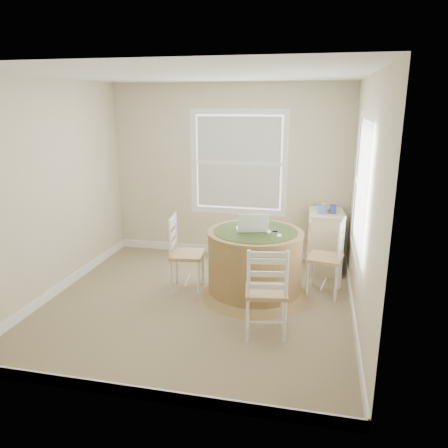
% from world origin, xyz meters
% --- Properties ---
extents(room, '(3.64, 3.64, 2.64)m').
position_xyz_m(room, '(0.17, 0.16, 1.30)').
color(room, '#877655').
rests_on(room, ground).
extents(round_table, '(1.34, 1.34, 0.83)m').
position_xyz_m(round_table, '(0.63, 0.38, 0.45)').
color(round_table, '#956B42').
rests_on(round_table, ground).
extents(chair_left, '(0.45, 0.47, 0.95)m').
position_xyz_m(chair_left, '(-0.24, 0.37, 0.47)').
color(chair_left, white).
rests_on(chair_left, ground).
extents(chair_near, '(0.48, 0.46, 0.95)m').
position_xyz_m(chair_near, '(0.88, -0.52, 0.47)').
color(chair_near, white).
rests_on(chair_near, ground).
extents(chair_right, '(0.46, 0.48, 0.95)m').
position_xyz_m(chair_right, '(1.47, 0.62, 0.47)').
color(chair_right, white).
rests_on(chair_right, ground).
extents(laptop, '(0.43, 0.40, 0.25)m').
position_xyz_m(laptop, '(0.58, 0.39, 0.86)').
color(laptop, white).
rests_on(laptop, round_table).
extents(mouse, '(0.07, 0.11, 0.04)m').
position_xyz_m(mouse, '(0.78, 0.34, 0.84)').
color(mouse, white).
rests_on(mouse, round_table).
extents(phone, '(0.05, 0.09, 0.02)m').
position_xyz_m(phone, '(0.92, 0.25, 0.83)').
color(phone, '#B7BABF').
rests_on(phone, round_table).
extents(keys, '(0.06, 0.06, 0.02)m').
position_xyz_m(keys, '(0.86, 0.41, 0.83)').
color(keys, black).
rests_on(keys, round_table).
extents(corner_chest, '(0.53, 0.67, 0.86)m').
position_xyz_m(corner_chest, '(1.46, 1.44, 0.43)').
color(corner_chest, beige).
rests_on(corner_chest, ground).
extents(tissue_box, '(0.13, 0.13, 0.10)m').
position_xyz_m(tissue_box, '(1.39, 1.32, 0.91)').
color(tissue_box, '#5773C8').
rests_on(tissue_box, corner_chest).
extents(box_yellow, '(0.16, 0.11, 0.06)m').
position_xyz_m(box_yellow, '(1.49, 1.48, 0.89)').
color(box_yellow, '#D7DF4E').
rests_on(box_yellow, corner_chest).
extents(box_blue, '(0.09, 0.09, 0.12)m').
position_xyz_m(box_blue, '(1.55, 1.35, 0.92)').
color(box_blue, '#304091').
rests_on(box_blue, corner_chest).
extents(cup_cream, '(0.07, 0.07, 0.09)m').
position_xyz_m(cup_cream, '(1.42, 1.60, 0.90)').
color(cup_cream, beige).
rests_on(cup_cream, corner_chest).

